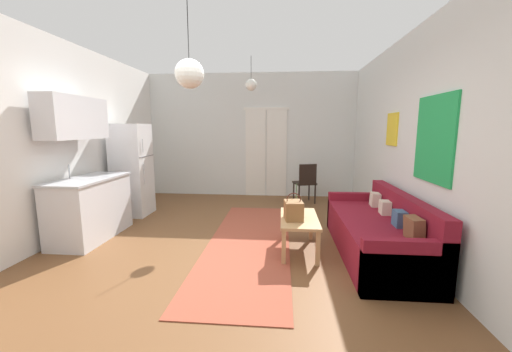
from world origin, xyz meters
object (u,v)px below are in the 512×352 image
(coffee_table, at_px, (299,222))
(bamboo_vase, at_px, (296,207))
(handbag, at_px, (294,210))
(pendant_lamp_far, at_px, (251,85))
(refrigerator, at_px, (132,170))
(accent_chair, at_px, (306,181))
(pendant_lamp_near, at_px, (189,74))
(couch, at_px, (380,234))

(coffee_table, height_order, bamboo_vase, bamboo_vase)
(coffee_table, bearing_deg, handbag, -128.44)
(pendant_lamp_far, bearing_deg, refrigerator, -173.23)
(handbag, xyz_separation_m, accent_chair, (0.35, 2.69, -0.09))
(handbag, height_order, refrigerator, refrigerator)
(pendant_lamp_far, bearing_deg, handbag, -68.32)
(bamboo_vase, height_order, pendant_lamp_near, pendant_lamp_near)
(handbag, bearing_deg, accent_chair, 82.48)
(pendant_lamp_near, xyz_separation_m, pendant_lamp_far, (0.39, 2.38, 0.21))
(handbag, xyz_separation_m, pendant_lamp_far, (-0.72, 1.81, 1.78))
(handbag, bearing_deg, couch, 3.21)
(accent_chair, bearing_deg, handbag, 65.36)
(coffee_table, bearing_deg, refrigerator, 153.98)
(bamboo_vase, relative_size, accent_chair, 0.49)
(refrigerator, relative_size, pendant_lamp_near, 1.95)
(couch, bearing_deg, coffee_table, 177.84)
(coffee_table, relative_size, bamboo_vase, 2.25)
(coffee_table, bearing_deg, accent_chair, 83.92)
(coffee_table, distance_m, pendant_lamp_near, 2.22)
(pendant_lamp_far, bearing_deg, coffee_table, -64.98)
(bamboo_vase, height_order, accent_chair, bamboo_vase)
(coffee_table, distance_m, pendant_lamp_far, 2.73)
(bamboo_vase, bearing_deg, handbag, -100.08)
(accent_chair, distance_m, pendant_lamp_far, 2.33)
(handbag, relative_size, pendant_lamp_near, 0.40)
(coffee_table, relative_size, pendant_lamp_near, 1.09)
(pendant_lamp_far, bearing_deg, pendant_lamp_near, -99.32)
(handbag, height_order, pendant_lamp_far, pendant_lamp_far)
(pendant_lamp_near, bearing_deg, bamboo_vase, 35.25)
(couch, relative_size, pendant_lamp_far, 3.63)
(couch, height_order, refrigerator, refrigerator)
(couch, xyz_separation_m, refrigerator, (-3.98, 1.49, 0.56))
(refrigerator, distance_m, accent_chair, 3.46)
(refrigerator, distance_m, pendant_lamp_far, 2.67)
(couch, distance_m, coffee_table, 1.02)
(handbag, distance_m, pendant_lamp_far, 2.64)
(handbag, bearing_deg, bamboo_vase, 79.92)
(couch, height_order, accent_chair, accent_chair)
(bamboo_vase, distance_m, accent_chair, 2.47)
(accent_chair, relative_size, pendant_lamp_far, 1.44)
(couch, bearing_deg, pendant_lamp_near, -164.00)
(handbag, distance_m, pendant_lamp_near, 2.00)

